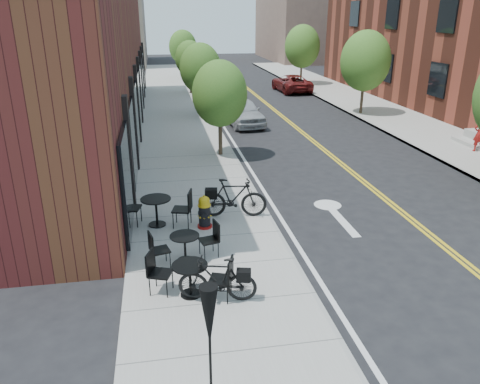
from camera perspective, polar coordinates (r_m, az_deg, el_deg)
ground at (r=11.45m, az=6.80°, el=-8.51°), size 120.00×120.00×0.00m
sidewalk_near at (r=20.31m, az=-6.69°, el=5.04°), size 4.00×70.00×0.12m
sidewalk_far at (r=24.11m, az=23.25°, el=6.03°), size 4.00×70.00×0.12m
building_near at (r=23.85m, az=-18.94°, el=14.90°), size 5.00×28.00×7.00m
bg_building_left at (r=57.72m, az=-15.85°, el=19.75°), size 8.00×14.00×10.00m
bg_building_right at (r=62.47m, az=8.35°, el=21.24°), size 10.00×16.00×12.00m
tree_near_a at (r=18.91m, az=-2.50°, el=11.87°), size 2.20×2.20×3.81m
tree_near_b at (r=26.77m, az=-4.85°, el=14.78°), size 2.30×2.30×3.98m
tree_near_c at (r=34.73m, az=-6.14°, el=15.87°), size 2.10×2.10×3.67m
tree_near_d at (r=42.67m, az=-6.98°, el=17.15°), size 2.40×2.40×4.11m
tree_far_b at (r=28.15m, az=15.03°, el=15.17°), size 2.80×2.80×4.62m
tree_far_c at (r=39.35m, az=7.60°, el=17.18°), size 2.80×2.80×4.62m
fire_hydrant at (r=12.71m, az=-4.36°, el=-2.48°), size 0.45×0.45×0.93m
bicycle_left at (r=9.58m, az=-2.78°, el=-10.59°), size 1.67×0.82×0.97m
bicycle_right at (r=13.29m, az=-0.81°, el=-0.72°), size 1.96×0.84×1.14m
bistro_set_a at (r=9.79m, az=-6.11°, el=-10.07°), size 1.75×1.01×0.93m
bistro_set_b at (r=11.07m, az=-6.74°, el=-6.35°), size 1.65×0.85×0.87m
bistro_set_c at (r=12.97m, az=-10.18°, el=-1.90°), size 1.96×1.00×1.03m
patio_umbrella at (r=6.53m, az=-3.75°, el=-16.03°), size 0.36×0.36×2.20m
parked_car_a at (r=25.12m, az=0.24°, el=9.80°), size 2.16×4.32×1.41m
parked_car_b at (r=28.14m, az=-1.10°, el=11.08°), size 1.71×4.52×1.47m
parked_car_c at (r=34.71m, az=-3.06°, el=13.01°), size 2.61×5.41×1.52m
parked_car_far at (r=36.22m, az=6.28°, el=13.06°), size 2.31×4.66×1.27m
pedestrian at (r=22.10m, az=27.23°, el=6.35°), size 0.61×0.45×1.52m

